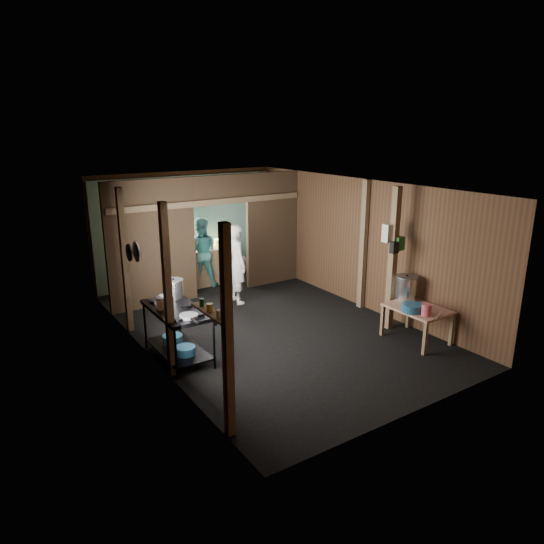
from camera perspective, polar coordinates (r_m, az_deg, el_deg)
floor at (r=9.28m, az=-0.68°, el=-6.23°), size 4.50×7.00×0.00m
ceiling at (r=8.62m, az=-0.74°, el=9.92°), size 4.50×7.00×0.00m
wall_back at (r=11.89m, az=-9.85°, el=5.15°), size 4.50×0.00×2.60m
wall_front at (r=6.34m, az=16.63°, el=-5.33°), size 4.50×0.00×2.60m
wall_left at (r=7.93m, az=-14.54°, el=-0.79°), size 0.00×7.00×2.60m
wall_right at (r=10.22m, az=10.01°, el=3.30°), size 0.00×7.00×2.60m
partition_left at (r=10.24m, az=-13.71°, el=3.10°), size 1.85×0.10×2.60m
partition_right at (r=11.50m, az=0.02°, el=5.01°), size 1.35×0.10×2.60m
partition_header at (r=10.68m, az=-6.02°, el=9.47°), size 1.30×0.10×0.60m
turquoise_panel at (r=11.85m, az=-9.72°, el=4.87°), size 4.40×0.06×2.50m
back_counter at (r=11.73m, az=-7.22°, el=0.71°), size 1.20×0.50×0.85m
wall_clock at (r=11.80m, az=-8.68°, el=8.07°), size 0.20×0.03×0.20m
post_left_a at (r=5.70m, az=-5.17°, el=-7.20°), size 0.10×0.12×2.60m
post_left_b at (r=7.24m, az=-11.93°, el=-2.28°), size 0.10×0.12×2.60m
post_left_c at (r=9.06m, az=-16.62°, el=1.17°), size 0.10×0.12×2.60m
post_right at (r=10.03m, az=10.49°, el=3.03°), size 0.10×0.12×2.60m
post_free at (r=9.05m, az=13.75°, el=1.38°), size 0.12×0.12×2.60m
cross_beam at (r=10.56m, az=-7.07°, el=7.99°), size 4.40×0.12×0.12m
pan_lid_big at (r=8.22m, az=-15.37°, el=2.28°), size 0.03×0.34×0.34m
pan_lid_small at (r=8.62m, az=-16.16°, el=2.17°), size 0.03×0.30×0.30m
wall_shelf at (r=6.09m, az=-7.18°, el=-4.66°), size 0.14×0.80×0.03m
jar_white at (r=5.85m, az=-6.11°, el=-4.82°), size 0.07×0.07×0.10m
jar_yellow at (r=6.06m, az=-7.20°, el=-4.09°), size 0.08×0.08×0.10m
jar_green at (r=6.25m, az=-8.10°, el=-3.49°), size 0.06×0.06×0.10m
bag_white at (r=8.96m, az=13.36°, el=4.41°), size 0.22×0.15×0.32m
bag_green at (r=8.99m, az=14.46°, el=3.20°), size 0.16×0.12×0.24m
bag_black at (r=8.89m, az=13.92°, el=2.76°), size 0.14×0.10×0.20m
gas_range at (r=8.05m, az=-10.80°, el=-6.94°), size 0.74×1.43×0.85m
prep_table at (r=8.93m, az=16.31°, el=-5.78°), size 0.74×1.02×0.60m
stove_pot_large at (r=8.34m, az=-11.26°, el=-1.95°), size 0.40×0.40×0.33m
stove_pot_med at (r=7.82m, az=-12.22°, el=-3.60°), size 0.36×0.36×0.24m
frying_pan at (r=7.48m, az=-9.57°, el=-5.03°), size 0.32×0.52×0.07m
blue_tub_front at (r=7.90m, az=-9.96°, el=-8.90°), size 0.31×0.31×0.13m
blue_tub_back at (r=8.34m, az=-11.39°, el=-7.58°), size 0.33×0.33×0.13m
stock_pot at (r=9.12m, az=15.22°, el=-1.83°), size 0.40×0.40×0.46m
wash_basin at (r=8.60m, az=15.86°, el=-3.98°), size 0.43×0.43×0.13m
pink_bucket at (r=8.48m, az=17.38°, el=-4.20°), size 0.20×0.20×0.19m
knife at (r=8.52m, az=18.60°, el=-4.88°), size 0.29×0.15×0.01m
yellow_tub at (r=11.74m, az=-5.86°, el=3.37°), size 0.32×0.32×0.18m
cook at (r=10.29m, az=-4.07°, el=0.92°), size 0.46×0.65×1.66m
worker_back at (r=11.46m, az=-8.21°, el=2.25°), size 0.96×0.88×1.61m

